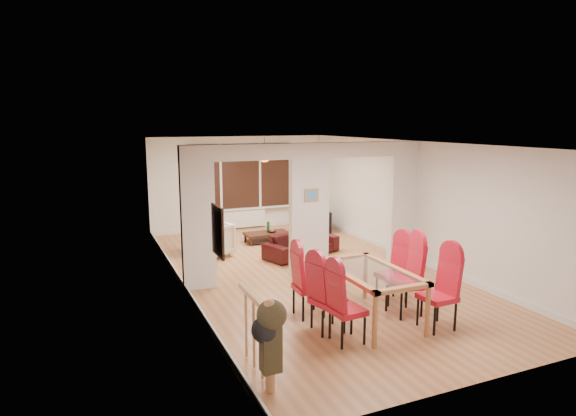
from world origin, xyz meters
TOP-DOWN VIEW (x-y plane):
  - floor at (0.00, 0.00)m, footprint 5.00×9.00m
  - room_walls at (0.00, 0.00)m, footprint 5.00×9.00m
  - divider_wall at (0.00, 0.00)m, footprint 5.00×0.18m
  - bay_window_blinds at (0.00, 4.44)m, footprint 3.00×0.08m
  - radiator at (0.00, 4.40)m, footprint 1.40×0.08m
  - pendant_light at (0.30, 3.30)m, footprint 0.36×0.36m
  - stair_newel at (-2.25, -3.20)m, footprint 0.40×1.20m
  - wall_poster at (-2.47, -2.40)m, footprint 0.04×0.52m
  - pillar_photo at (0.00, -0.10)m, footprint 0.30×0.03m
  - dining_table at (-0.15, -2.46)m, footprint 0.97×1.72m
  - dining_chair_la at (-0.83, -2.95)m, footprint 0.46×0.46m
  - dining_chair_lb at (-0.90, -2.53)m, footprint 0.52×0.52m
  - dining_chair_lc at (-0.92, -1.93)m, footprint 0.46×0.46m
  - dining_chair_ra at (0.60, -3.08)m, footprint 0.48×0.48m
  - dining_chair_rb at (0.49, -2.45)m, footprint 0.54×0.54m
  - dining_chair_rc at (0.62, -1.92)m, footprint 0.50×0.50m
  - sofa at (0.42, 1.25)m, footprint 1.94×1.27m
  - armchair at (-1.52, 1.97)m, footprint 1.09×1.10m
  - person at (-1.45, 2.54)m, footprint 0.69×0.56m
  - television at (1.94, 3.32)m, footprint 1.05×0.26m
  - coffee_table at (0.12, 2.70)m, footprint 1.23×0.87m
  - bottle at (0.16, 2.69)m, footprint 0.07×0.07m
  - bowl at (0.24, 2.63)m, footprint 0.21×0.21m
  - shoes at (0.23, -0.22)m, footprint 0.26×0.28m

SIDE VIEW (x-z plane):
  - floor at x=0.00m, z-range -0.01..0.01m
  - shoes at x=0.23m, z-range 0.00..0.11m
  - coffee_table at x=0.12m, z-range 0.00..0.26m
  - sofa at x=0.42m, z-range 0.00..0.53m
  - bowl at x=0.24m, z-range 0.26..0.31m
  - radiator at x=0.00m, z-range 0.05..0.55m
  - television at x=1.94m, z-range 0.00..0.60m
  - armchair at x=-1.52m, z-range 0.00..0.77m
  - bottle at x=0.16m, z-range 0.26..0.54m
  - dining_table at x=-0.15m, z-range 0.00..0.81m
  - dining_chair_rc at x=0.62m, z-range 0.00..1.07m
  - dining_chair_la at x=-0.83m, z-range 0.00..1.07m
  - dining_chair_lb at x=-0.90m, z-range 0.00..1.08m
  - dining_chair_lc at x=-0.92m, z-range 0.00..1.09m
  - stair_newel at x=-2.25m, z-range 0.00..1.10m
  - dining_chair_ra at x=0.60m, z-range 0.00..1.14m
  - dining_chair_rb at x=0.49m, z-range 0.00..1.17m
  - person at x=-1.45m, z-range 0.00..1.63m
  - room_walls at x=0.00m, z-range 0.00..2.60m
  - divider_wall at x=0.00m, z-range 0.00..2.60m
  - bay_window_blinds at x=0.00m, z-range 0.60..2.40m
  - wall_poster at x=-2.47m, z-range 1.27..1.94m
  - pillar_photo at x=0.00m, z-range 1.48..1.73m
  - pendant_light at x=0.30m, z-range 1.97..2.33m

